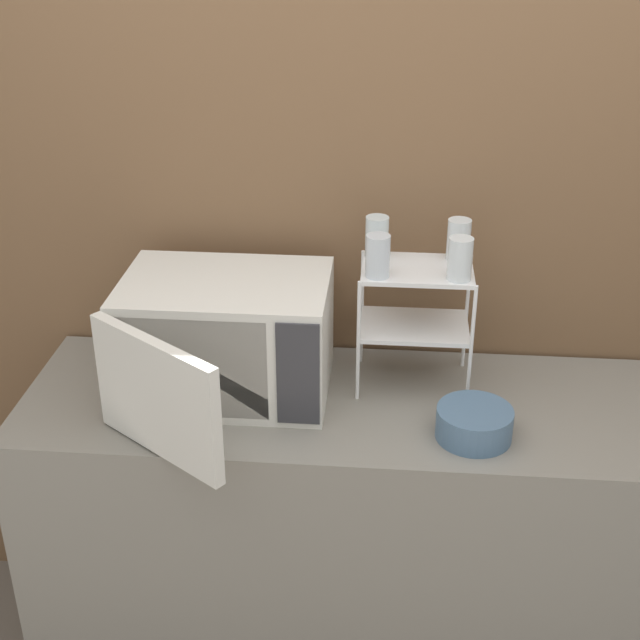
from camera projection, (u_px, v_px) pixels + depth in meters
name	position (u px, v px, depth m)	size (l,w,h in m)	color
wall_back	(394.00, 221.00, 2.47)	(8.00, 0.06, 2.60)	brown
counter	(382.00, 539.00, 2.55)	(1.94, 0.59, 0.92)	gray
microwave	(224.00, 339.00, 2.33)	(0.55, 0.64, 0.32)	silver
dish_rack	(416.00, 301.00, 2.33)	(0.30, 0.21, 0.34)	white
glass_front_left	(378.00, 256.00, 2.22)	(0.06, 0.06, 0.11)	silver
glass_back_right	(459.00, 240.00, 2.31)	(0.06, 0.06, 0.11)	silver
glass_front_right	(461.00, 259.00, 2.20)	(0.06, 0.06, 0.11)	silver
glass_back_left	(377.00, 237.00, 2.33)	(0.06, 0.06, 0.11)	silver
bowl	(475.00, 424.00, 2.18)	(0.19, 0.19, 0.08)	slate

